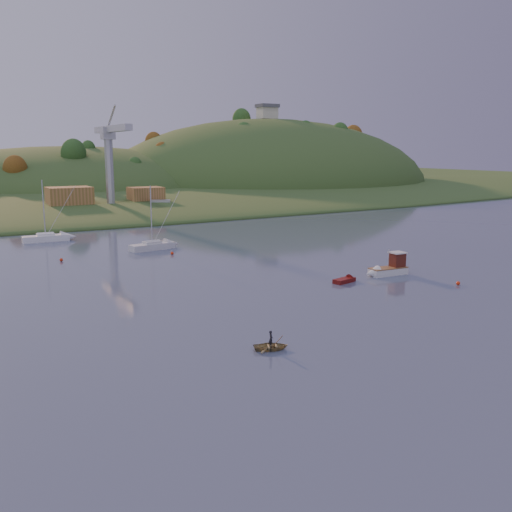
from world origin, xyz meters
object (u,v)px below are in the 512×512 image
sailboat_near (152,246)px  canoe (271,346)px  fishing_boat (386,269)px  red_tender (348,279)px  sailboat_far (46,237)px

sailboat_near → canoe: sailboat_near is taller
fishing_boat → canoe: 33.64m
red_tender → sailboat_far: bearing=104.0°
sailboat_near → sailboat_far: (-14.22, 18.35, 0.02)m
fishing_boat → sailboat_far: (-35.10, 53.30, -0.16)m
canoe → red_tender: red_tender is taller
sailboat_near → red_tender: 38.04m
canoe → sailboat_far: bearing=26.8°
sailboat_far → red_tender: bearing=-60.5°
sailboat_far → fishing_boat: bearing=-54.9°
fishing_boat → red_tender: 6.92m
fishing_boat → sailboat_far: size_ratio=0.57×
sailboat_near → sailboat_far: bearing=118.5°
sailboat_far → red_tender: (28.22, -53.72, -0.47)m
fishing_boat → red_tender: bearing=6.9°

